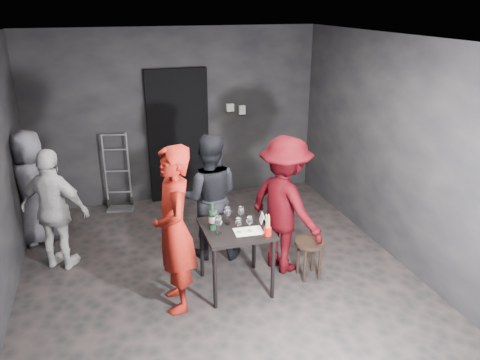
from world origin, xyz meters
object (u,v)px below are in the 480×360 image
object	(u,v)px
hand_truck	(120,195)
man_maroon	(285,199)
woman_black	(209,193)
bystander_grey	(33,186)
wine_bottle	(212,219)
breadstick_cup	(268,225)
server_red	(174,215)
tasting_table	(236,235)
stool	(310,248)
bystander_cream	(55,210)

from	to	relation	value
hand_truck	man_maroon	distance (m)	3.05
woman_black	bystander_grey	distance (m)	2.34
bystander_grey	wine_bottle	world-z (taller)	bystander_grey
wine_bottle	hand_truck	bearing A→B (deg)	108.85
hand_truck	breadstick_cup	size ratio (longest dim) A/B	4.73
hand_truck	server_red	size ratio (longest dim) A/B	0.57
breadstick_cup	tasting_table	bearing A→B (deg)	135.12
stool	breadstick_cup	size ratio (longest dim) A/B	1.87
bystander_cream	bystander_grey	distance (m)	0.83
stool	server_red	world-z (taller)	server_red
wine_bottle	breadstick_cup	distance (m)	0.60
tasting_table	stool	distance (m)	0.92
hand_truck	bystander_grey	bearing A→B (deg)	-130.40
server_red	woman_black	xyz separation A→B (m)	(0.58, 0.94, -0.21)
server_red	stool	bearing A→B (deg)	93.20
woman_black	wine_bottle	distance (m)	0.79
bystander_cream	breadstick_cup	xyz separation A→B (m)	(2.18, -1.31, 0.12)
tasting_table	man_maroon	xyz separation A→B (m)	(0.67, 0.24, 0.26)
tasting_table	stool	bearing A→B (deg)	-3.19
woman_black	bystander_cream	world-z (taller)	woman_black
tasting_table	bystander_cream	world-z (taller)	bystander_cream
tasting_table	breadstick_cup	xyz separation A→B (m)	(0.27, -0.27, 0.21)
server_red	woman_black	size ratio (longest dim) A/B	1.24
woman_black	breadstick_cup	xyz separation A→B (m)	(0.38, -1.07, 0.02)
bystander_grey	breadstick_cup	distance (m)	3.24
tasting_table	wine_bottle	distance (m)	0.33
stool	bystander_grey	world-z (taller)	bystander_grey
tasting_table	server_red	distance (m)	0.80
breadstick_cup	server_red	bearing A→B (deg)	172.13
bystander_cream	breadstick_cup	size ratio (longest dim) A/B	5.93
hand_truck	breadstick_cup	distance (m)	3.26
stool	server_red	bearing A→B (deg)	-176.81
stool	man_maroon	distance (m)	0.64
hand_truck	bystander_grey	size ratio (longest dim) A/B	0.75
bystander_cream	wine_bottle	distance (m)	1.95
hand_truck	tasting_table	bearing A→B (deg)	-53.06
wine_bottle	breadstick_cup	bearing A→B (deg)	-29.61
stool	server_red	distance (m)	1.70
server_red	hand_truck	bearing A→B (deg)	-170.76
woman_black	man_maroon	xyz separation A→B (m)	(0.77, -0.57, 0.07)
wine_bottle	server_red	bearing A→B (deg)	-159.32
bystander_grey	wine_bottle	size ratio (longest dim) A/B	5.08
bystander_grey	server_red	bearing A→B (deg)	106.70
bystander_cream	tasting_table	bearing A→B (deg)	-177.81
tasting_table	bystander_cream	xyz separation A→B (m)	(-1.91, 1.04, 0.09)
stool	bystander_grey	distance (m)	3.64
bystander_grey	woman_black	bearing A→B (deg)	132.93
man_maroon	bystander_grey	size ratio (longest dim) A/B	1.15
man_maroon	wine_bottle	xyz separation A→B (m)	(-0.92, -0.21, -0.04)
hand_truck	man_maroon	xyz separation A→B (m)	(1.80, -2.37, 0.69)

